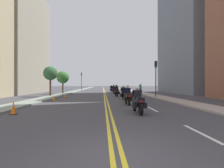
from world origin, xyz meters
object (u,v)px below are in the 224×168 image
motorcycle_5 (114,90)px  street_tree_0 (50,73)px  street_tree_1 (63,77)px  motorcycle_6 (112,89)px  traffic_cone_1 (54,98)px  motorcycle_0 (138,102)px  traffic_cone_2 (65,95)px  motorcycle_2 (123,93)px  traffic_light_far (81,78)px  traffic_light_near (156,72)px  motorcycle_1 (128,97)px  motorcycle_7 (111,89)px  motorcycle_3 (117,92)px  pedestrian_0 (140,88)px  traffic_cone_0 (13,107)px  motorcycle_4 (117,91)px

motorcycle_5 → street_tree_0: 13.07m
street_tree_1 → motorcycle_6: bearing=40.6°
traffic_cone_1 → motorcycle_0: bearing=-49.4°
traffic_cone_2 → motorcycle_6: bearing=67.2°
motorcycle_2 → motorcycle_5: motorcycle_5 is taller
motorcycle_0 → motorcycle_6: motorcycle_6 is taller
traffic_light_far → traffic_light_near: bearing=-66.2°
motorcycle_1 → motorcycle_7: size_ratio=1.01×
motorcycle_7 → traffic_light_near: size_ratio=0.45×
motorcycle_2 → traffic_light_far: traffic_light_far is taller
motorcycle_5 → street_tree_0: (-9.31, -8.83, 2.49)m
motorcycle_0 → traffic_light_near: 13.31m
motorcycle_2 → motorcycle_5: bearing=91.3°
motorcycle_7 → traffic_cone_2: size_ratio=3.21×
motorcycle_3 → pedestrian_0: 10.20m
motorcycle_7 → street_tree_0: bearing=-118.8°
pedestrian_0 → traffic_cone_2: bearing=-165.0°
motorcycle_0 → street_tree_0: bearing=119.8°
motorcycle_2 → motorcycle_6: size_ratio=0.99×
motorcycle_1 → pedestrian_0: (5.00, 18.79, 0.27)m
pedestrian_0 → street_tree_0: 16.61m
motorcycle_2 → traffic_light_near: 5.77m
motorcycle_6 → street_tree_0: (-9.19, -13.71, 2.52)m
motorcycle_6 → traffic_light_near: bearing=-70.8°
motorcycle_3 → street_tree_1: (-8.73, 6.68, 2.21)m
motorcycle_2 → traffic_cone_1: size_ratio=3.42×
motorcycle_3 → street_tree_0: size_ratio=0.53×
motorcycle_1 → traffic_light_near: traffic_light_near is taller
pedestrian_0 → traffic_light_far: bearing=99.4°
motorcycle_3 → motorcycle_5: (0.22, 9.38, 0.01)m
motorcycle_5 → street_tree_1: street_tree_1 is taller
traffic_cone_0 → traffic_cone_1: size_ratio=1.25×
motorcycle_3 → traffic_cone_1: 9.29m
motorcycle_5 → motorcycle_7: motorcycle_5 is taller
traffic_cone_1 → traffic_light_near: size_ratio=0.14×
motorcycle_3 → traffic_light_far: bearing=104.0°
traffic_cone_2 → motorcycle_1: bearing=-50.9°
street_tree_1 → street_tree_0: bearing=-93.3°
motorcycle_7 → traffic_cone_2: (-6.76, -21.01, -0.32)m
motorcycle_0 → motorcycle_5: (0.09, 23.78, 0.03)m
motorcycle_3 → motorcycle_4: size_ratio=1.01×
motorcycle_0 → traffic_light_far: bearing=99.2°
traffic_light_far → motorcycle_4: bearing=-69.6°
motorcycle_4 → traffic_light_far: 23.97m
street_tree_0 → street_tree_1: bearing=86.7°
pedestrian_0 → street_tree_1: size_ratio=0.46×
motorcycle_1 → pedestrian_0: 19.45m
traffic_cone_2 → traffic_light_near: size_ratio=0.14×
traffic_light_far → pedestrian_0: bearing=-53.9°
motorcycle_7 → traffic_light_far: (-8.06, 7.37, 2.77)m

